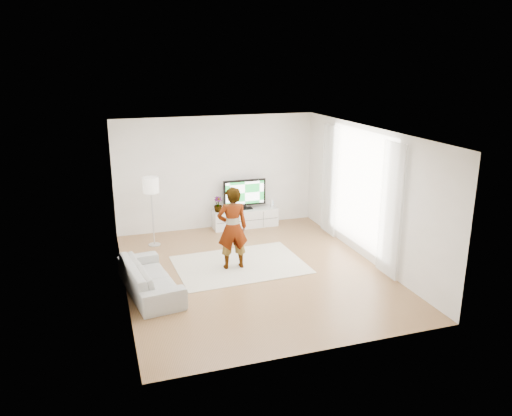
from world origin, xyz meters
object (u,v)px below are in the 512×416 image
object	(u,v)px
sofa	(150,277)
floor_lamp	(151,188)
media_console	(245,218)
television	(245,193)
rug	(240,265)
player	(232,228)

from	to	relation	value
sofa	floor_lamp	world-z (taller)	floor_lamp
media_console	television	distance (m)	0.64
media_console	television	world-z (taller)	television
media_console	rug	size ratio (longest dim) A/B	0.63
media_console	player	bearing A→B (deg)	-112.26
television	rug	world-z (taller)	television
media_console	rug	bearing A→B (deg)	-109.35
sofa	floor_lamp	xyz separation A→B (m)	(0.36, 2.42, 1.06)
floor_lamp	rug	bearing A→B (deg)	-48.10
media_console	floor_lamp	xyz separation A→B (m)	(-2.37, -0.62, 1.12)
rug	floor_lamp	distance (m)	2.67
television	floor_lamp	xyz separation A→B (m)	(-2.37, -0.65, 0.48)
media_console	rug	world-z (taller)	media_console
media_console	rug	distance (m)	2.49
sofa	floor_lamp	size ratio (longest dim) A/B	1.24
floor_lamp	media_console	bearing A→B (deg)	14.65
rug	player	xyz separation A→B (m)	(-0.17, -0.10, 0.85)
media_console	sofa	bearing A→B (deg)	-131.93
television	floor_lamp	bearing A→B (deg)	-164.73
television	sofa	xyz separation A→B (m)	(-2.73, -3.06, -0.59)
media_console	player	world-z (taller)	player
media_console	player	size ratio (longest dim) A/B	0.97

